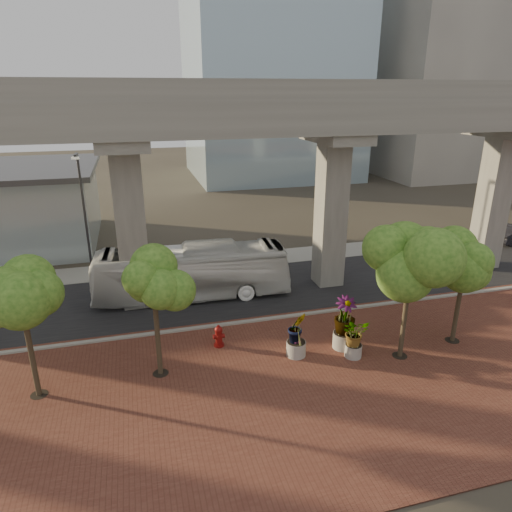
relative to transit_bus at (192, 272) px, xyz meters
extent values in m
plane|color=#332D25|center=(2.74, -2.08, -1.61)|extent=(160.00, 160.00, 0.00)
cube|color=brown|center=(2.74, -10.08, -1.58)|extent=(70.00, 13.00, 0.06)
cube|color=black|center=(2.74, -0.08, -1.59)|extent=(90.00, 8.00, 0.04)
cube|color=gray|center=(2.74, -4.08, -1.53)|extent=(70.00, 0.25, 0.16)
cube|color=gray|center=(2.74, 5.42, -1.58)|extent=(90.00, 3.00, 0.06)
cube|color=gray|center=(2.74, -1.68, 8.89)|extent=(72.00, 2.40, 1.80)
cube|color=gray|center=(2.74, 1.52, 8.89)|extent=(72.00, 2.40, 1.80)
cube|color=gray|center=(2.74, -2.78, 10.29)|extent=(72.00, 0.12, 1.00)
cube|color=gray|center=(2.74, 2.62, 10.29)|extent=(72.00, 0.12, 1.00)
cube|color=#A7A296|center=(40.74, 33.92, 10.39)|extent=(18.00, 16.00, 24.00)
imported|color=silver|center=(0.00, 0.00, 0.00)|extent=(11.71, 3.46, 3.22)
cylinder|color=maroon|center=(0.43, -6.06, -1.49)|extent=(0.51, 0.51, 0.11)
cylinder|color=maroon|center=(0.43, -6.06, -1.09)|extent=(0.34, 0.34, 0.81)
sphere|color=maroon|center=(0.43, -6.06, -0.68)|extent=(0.39, 0.39, 0.39)
cylinder|color=maroon|center=(0.43, -6.06, -0.50)|extent=(0.11, 0.11, 0.14)
cylinder|color=maroon|center=(0.43, -6.06, -1.02)|extent=(0.56, 0.22, 0.22)
cylinder|color=#A09D91|center=(6.36, -8.64, -1.24)|extent=(0.80, 0.80, 0.62)
imported|color=#2F6019|center=(6.36, -8.64, -0.26)|extent=(1.77, 1.77, 1.33)
cylinder|color=#A09D91|center=(6.24, -7.77, -1.16)|extent=(1.02, 1.02, 0.79)
imported|color=#2F6019|center=(6.24, -7.77, 0.17)|extent=(2.48, 2.48, 1.86)
cylinder|color=#9D9A8D|center=(3.79, -7.84, -1.19)|extent=(0.92, 0.92, 0.72)
imported|color=#2F6019|center=(3.79, -7.84, -0.07)|extent=(2.04, 2.04, 1.53)
cylinder|color=#4A3D2A|center=(-7.45, -7.89, 0.07)|extent=(0.22, 0.22, 3.25)
cylinder|color=black|center=(-7.45, -7.89, -1.55)|extent=(0.70, 0.70, 0.01)
cylinder|color=#4A3D2A|center=(-2.50, -7.67, 0.07)|extent=(0.22, 0.22, 3.24)
cylinder|color=black|center=(-2.50, -7.67, -1.55)|extent=(0.70, 0.70, 0.01)
cylinder|color=#4A3D2A|center=(8.52, -9.17, 0.27)|extent=(0.22, 0.22, 3.64)
cylinder|color=black|center=(8.52, -9.17, -1.55)|extent=(0.70, 0.70, 0.01)
cylinder|color=#4A3D2A|center=(11.83, -8.62, 0.02)|extent=(0.22, 0.22, 3.13)
cylinder|color=black|center=(11.83, -8.62, -1.55)|extent=(0.70, 0.70, 0.01)
cylinder|color=#313136|center=(-5.97, 3.54, 2.59)|extent=(0.15, 0.15, 8.32)
cube|color=#313136|center=(-5.97, 3.02, 6.75)|extent=(0.16, 1.04, 0.16)
cube|color=silver|center=(-5.97, 2.50, 6.64)|extent=(0.42, 0.21, 0.12)
cylinder|color=#28292D|center=(10.64, 5.13, 2.72)|extent=(0.15, 0.15, 8.57)
cube|color=#28292D|center=(10.64, 4.59, 7.00)|extent=(0.16, 1.07, 0.16)
cube|color=silver|center=(10.64, 4.06, 6.89)|extent=(0.43, 0.21, 0.13)
camera|label=1|loc=(-2.91, -25.38, 10.28)|focal=32.00mm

